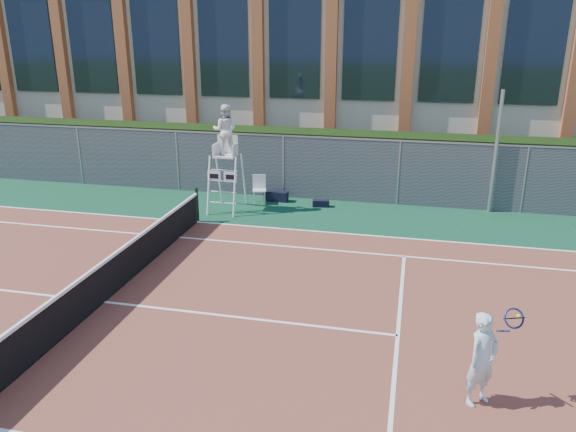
% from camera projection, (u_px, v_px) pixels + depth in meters
% --- Properties ---
extents(ground, '(120.00, 120.00, 0.00)m').
position_uv_depth(ground, '(104.00, 303.00, 12.41)').
color(ground, '#233814').
extents(apron, '(36.00, 20.00, 0.01)m').
position_uv_depth(apron, '(126.00, 284.00, 13.33)').
color(apron, '#0C3822').
rests_on(apron, ground).
extents(tennis_court, '(23.77, 10.97, 0.02)m').
position_uv_depth(tennis_court, '(104.00, 302.00, 12.40)').
color(tennis_court, brown).
rests_on(tennis_court, apron).
extents(tennis_net, '(0.10, 11.30, 1.10)m').
position_uv_depth(tennis_net, '(102.00, 281.00, 12.24)').
color(tennis_net, black).
rests_on(tennis_net, ground).
extents(fence, '(40.00, 0.06, 2.20)m').
position_uv_depth(fence, '(229.00, 164.00, 20.18)').
color(fence, '#595E60').
rests_on(fence, ground).
extents(hedge, '(40.00, 1.40, 2.20)m').
position_uv_depth(hedge, '(239.00, 157.00, 21.29)').
color(hedge, black).
rests_on(hedge, ground).
extents(building, '(45.00, 10.60, 8.22)m').
position_uv_depth(building, '(286.00, 62.00, 27.65)').
color(building, beige).
rests_on(building, ground).
extents(steel_pole, '(0.12, 0.12, 3.97)m').
position_uv_depth(steel_pole, '(496.00, 153.00, 17.91)').
color(steel_pole, '#9EA0A5').
rests_on(steel_pole, ground).
extents(umpire_chair, '(0.98, 1.51, 3.51)m').
position_uv_depth(umpire_chair, '(225.00, 133.00, 17.99)').
color(umpire_chair, white).
rests_on(umpire_chair, ground).
extents(plastic_chair, '(0.56, 0.56, 0.97)m').
position_uv_depth(plastic_chair, '(259.00, 187.00, 19.29)').
color(plastic_chair, silver).
rests_on(plastic_chair, apron).
extents(sports_bag_near, '(0.82, 0.35, 0.35)m').
position_uv_depth(sports_bag_near, '(276.00, 196.00, 19.60)').
color(sports_bag_near, black).
rests_on(sports_bag_near, apron).
extents(sports_bag_far, '(0.59, 0.32, 0.23)m').
position_uv_depth(sports_bag_far, '(321.00, 203.00, 18.99)').
color(sports_bag_far, black).
rests_on(sports_bag_far, apron).
extents(tennis_player, '(0.95, 0.76, 1.61)m').
position_uv_depth(tennis_player, '(483.00, 359.00, 8.85)').
color(tennis_player, silver).
rests_on(tennis_player, tennis_court).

